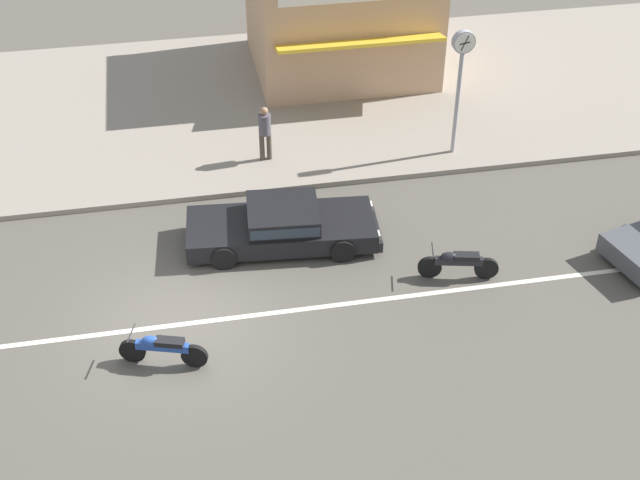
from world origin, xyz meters
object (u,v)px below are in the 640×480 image
(motorcycle_1, at_px, (162,348))
(motorcycle_2, at_px, (458,263))
(street_clock, at_px, (461,65))
(sedan_black_1, at_px, (283,225))
(shopfront_corner_warung, at_px, (341,8))
(pedestrian_near_clock, at_px, (265,129))

(motorcycle_1, bearing_deg, motorcycle_2, 13.03)
(motorcycle_2, xyz_separation_m, street_clock, (1.53, 5.22, 2.39))
(sedan_black_1, xyz_separation_m, shopfront_corner_warung, (3.31, 9.11, 1.59))
(street_clock, bearing_deg, pedestrian_near_clock, 173.67)
(motorcycle_1, relative_size, pedestrian_near_clock, 1.13)
(street_clock, bearing_deg, shopfront_corner_warung, 108.51)
(motorcycle_1, bearing_deg, pedestrian_near_clock, 66.69)
(sedan_black_1, bearing_deg, shopfront_corner_warung, 70.01)
(shopfront_corner_warung, bearing_deg, sedan_black_1, -109.99)
(motorcycle_1, relative_size, street_clock, 0.50)
(pedestrian_near_clock, bearing_deg, motorcycle_1, -113.31)
(motorcycle_2, relative_size, street_clock, 0.51)
(motorcycle_1, bearing_deg, shopfront_corner_warung, 63.42)
(sedan_black_1, bearing_deg, motorcycle_1, -129.99)
(sedan_black_1, bearing_deg, street_clock, 30.54)
(sedan_black_1, distance_m, shopfront_corner_warung, 9.82)
(sedan_black_1, distance_m, motorcycle_2, 4.32)
(motorcycle_2, relative_size, pedestrian_near_clock, 1.15)
(shopfront_corner_warung, bearing_deg, street_clock, -71.49)
(motorcycle_2, xyz_separation_m, shopfront_corner_warung, (-0.47, 11.20, 1.71))
(sedan_black_1, xyz_separation_m, motorcycle_1, (-3.08, -3.68, -0.11))
(pedestrian_near_clock, bearing_deg, street_clock, -6.33)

